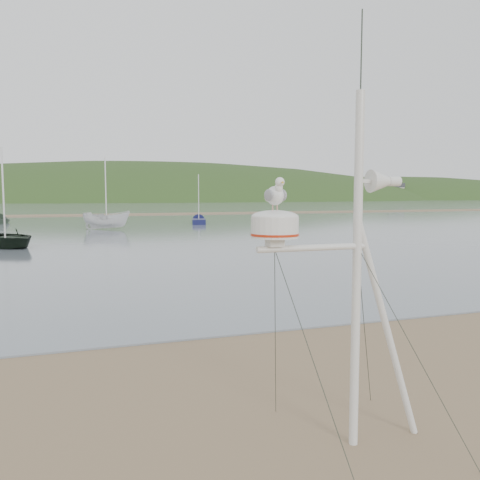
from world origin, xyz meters
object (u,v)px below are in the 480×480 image
object	(u,v)px
mast_rig	(353,346)
boat_white	(106,205)
sailboat_blue_far	(199,220)
boat_dark	(4,203)

from	to	relation	value
mast_rig	boat_white	world-z (taller)	mast_rig
sailboat_blue_far	boat_dark	bearing A→B (deg)	-130.19
boat_white	sailboat_blue_far	xyz separation A→B (m)	(10.06, 6.74, -1.83)
boat_dark	sailboat_blue_far	distance (m)	26.24
boat_white	sailboat_blue_far	distance (m)	12.24
boat_dark	boat_white	world-z (taller)	boat_dark
mast_rig	boat_white	bearing A→B (deg)	89.77
boat_white	sailboat_blue_far	bearing A→B (deg)	-35.78
boat_white	sailboat_blue_far	size ratio (longest dim) A/B	0.74
boat_white	sailboat_blue_far	world-z (taller)	sailboat_blue_far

